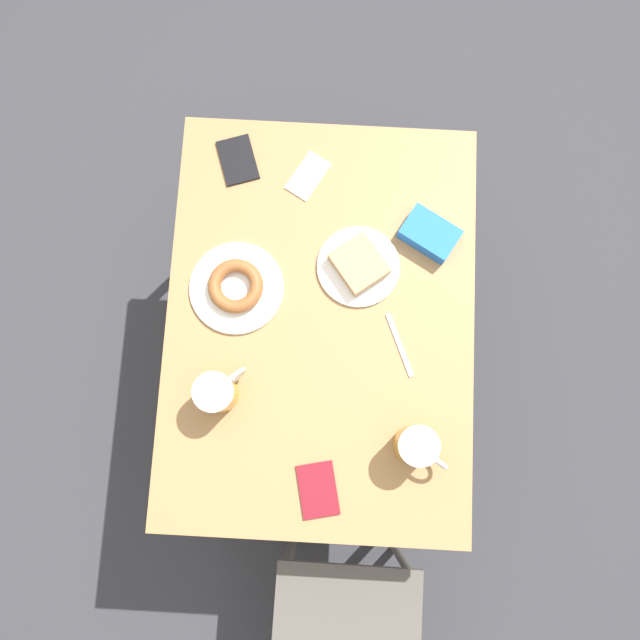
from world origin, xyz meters
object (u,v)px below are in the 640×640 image
beer_mug_left (217,392)px  blue_pouch (430,234)px  plate_with_cake (359,265)px  passport_far_edge (238,160)px  napkin_folded (308,176)px  passport_near_edge (318,490)px  beer_mug_center (417,446)px  plate_with_donut (236,287)px  fork (400,345)px

beer_mug_left → blue_pouch: beer_mug_left is taller
plate_with_cake → passport_far_edge: size_ratio=1.42×
plate_with_cake → beer_mug_left: size_ratio=1.75×
napkin_folded → passport_near_edge: passport_near_edge is taller
plate_with_cake → beer_mug_center: (-0.15, 0.44, 0.04)m
napkin_folded → blue_pouch: blue_pouch is taller
plate_with_donut → fork: bearing=163.6°
passport_far_edge → passport_near_edge: bearing=107.2°
fork → blue_pouch: blue_pouch is taller
beer_mug_center → beer_mug_left: bearing=-11.9°
plate_with_donut → napkin_folded: 0.35m
napkin_folded → passport_near_edge: (-0.07, 0.79, 0.00)m
beer_mug_center → blue_pouch: beer_mug_center is taller
beer_mug_center → plate_with_cake: bearing=-70.9°
beer_mug_left → fork: size_ratio=0.76×
passport_near_edge → beer_mug_left: bearing=-40.9°
napkin_folded → beer_mug_left: bearing=72.5°
plate_with_cake → fork: (-0.11, 0.19, -0.02)m
passport_far_edge → plate_with_cake: bearing=140.5°
napkin_folded → plate_with_cake: bearing=120.9°
plate_with_cake → passport_near_edge: size_ratio=1.48×
plate_with_donut → beer_mug_center: bearing=141.2°
plate_with_donut → beer_mug_center: (-0.45, 0.36, 0.04)m
passport_far_edge → beer_mug_center: bearing=124.1°
napkin_folded → fork: (-0.25, 0.43, -0.00)m
plate_with_donut → beer_mug_left: beer_mug_left is taller
plate_with_cake → beer_mug_left: beer_mug_left is taller
beer_mug_left → passport_far_edge: bearing=-89.5°
plate_with_donut → passport_near_edge: plate_with_donut is taller
passport_far_edge → blue_pouch: bearing=160.2°
fork → blue_pouch: (-0.06, -0.28, 0.02)m
passport_near_edge → napkin_folded: bearing=-85.0°
plate_with_donut → fork: 0.43m
napkin_folded → passport_far_edge: 0.19m
beer_mug_center → blue_pouch: (-0.02, -0.52, -0.04)m
plate_with_donut → passport_near_edge: 0.53m
fork → passport_far_edge: passport_far_edge is taller
beer_mug_center → blue_pouch: size_ratio=0.76×
fork → blue_pouch: 0.29m
plate_with_donut → beer_mug_left: (0.02, 0.27, 0.04)m
beer_mug_center → plate_with_donut: bearing=-38.8°
napkin_folded → passport_far_edge: bearing=-10.4°
blue_pouch → passport_far_edge: bearing=-19.8°
fork → passport_far_edge: bearing=-46.6°
passport_near_edge → blue_pouch: bearing=-111.1°
plate_with_cake → fork: bearing=119.8°
plate_with_donut → passport_far_edge: size_ratio=1.61×
plate_with_cake → beer_mug_center: beer_mug_center is taller
napkin_folded → passport_near_edge: bearing=95.0°
plate_with_cake → blue_pouch: 0.20m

